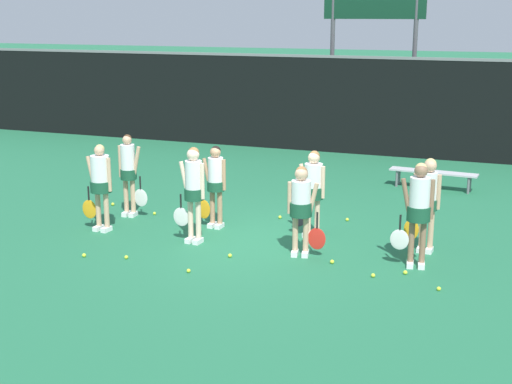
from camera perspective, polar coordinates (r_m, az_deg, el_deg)
name	(u,v)px	position (r m, az deg, el deg)	size (l,w,h in m)	color
ground_plane	(258,239)	(13.47, 0.14, -3.81)	(140.00, 140.00, 0.00)	#216642
fence_windscreen	(363,105)	(21.53, 8.59, 6.86)	(60.00, 0.08, 2.92)	black
scoreboard	(374,9)	(23.07, 9.44, 14.25)	(3.18, 0.15, 5.54)	#515156
bench_courtside	(433,173)	(17.71, 14.00, 1.45)	(2.11, 0.52, 0.44)	#B2B2B7
player_0	(100,180)	(14.07, -12.34, 0.94)	(0.71, 0.41, 1.71)	tan
player_1	(193,186)	(13.05, -5.03, 0.45)	(0.65, 0.35, 1.80)	beige
player_2	(301,203)	(12.35, 3.65, -0.91)	(0.68, 0.39, 1.60)	tan
player_3	(419,206)	(12.04, 12.88, -1.08)	(0.68, 0.39, 1.78)	#8C664C
player_4	(129,169)	(15.00, -10.15, 1.81)	(0.64, 0.34, 1.73)	tan
player_5	(215,180)	(13.99, -3.27, 0.94)	(0.63, 0.34, 1.64)	tan
player_6	(313,186)	(13.39, 4.58, 0.45)	(0.67, 0.39, 1.67)	beige
player_7	(428,197)	(12.87, 13.59, -0.41)	(0.61, 0.33, 1.70)	tan
tennis_ball_0	(113,204)	(16.09, -11.39, -0.96)	(0.07, 0.07, 0.07)	#CCE033
tennis_ball_1	(347,220)	(14.73, 7.31, -2.20)	(0.07, 0.07, 0.07)	#CCE033
tennis_ball_2	(155,213)	(15.21, -8.12, -1.70)	(0.06, 0.06, 0.06)	#CCE033
tennis_ball_3	(439,289)	(11.40, 14.42, -7.51)	(0.07, 0.07, 0.07)	#CCE033
tennis_ball_4	(280,217)	(14.80, 1.93, -2.02)	(0.07, 0.07, 0.07)	#CCE033
tennis_ball_5	(84,255)	(12.86, -13.59, -4.94)	(0.07, 0.07, 0.07)	#CCE033
tennis_ball_6	(373,275)	(11.73, 9.35, -6.60)	(0.07, 0.07, 0.07)	#CCE033
tennis_ball_7	(332,262)	(12.25, 6.11, -5.57)	(0.07, 0.07, 0.07)	#CCE033
tennis_ball_8	(126,257)	(12.61, -10.34, -5.15)	(0.07, 0.07, 0.07)	#CCE033
tennis_ball_9	(230,256)	(12.49, -2.10, -5.10)	(0.07, 0.07, 0.07)	#CCE033
tennis_ball_10	(405,272)	(11.95, 11.86, -6.32)	(0.07, 0.07, 0.07)	#CCE033
tennis_ball_11	(189,271)	(11.84, -5.42, -6.29)	(0.07, 0.07, 0.07)	#CCE033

